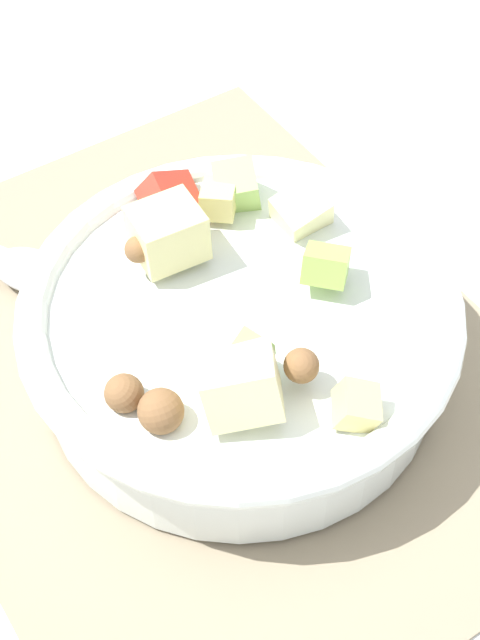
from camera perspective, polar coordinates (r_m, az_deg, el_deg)
The scene contains 3 objects.
ground_plane at distance 0.60m, azimuth -2.09°, elevation -2.61°, with size 2.40×2.40×0.00m, color silver.
placemat at distance 0.59m, azimuth -2.10°, elevation -2.43°, with size 0.45×0.35×0.01m, color gray.
salad_bowl at distance 0.56m, azimuth -0.05°, elevation -0.47°, with size 0.26×0.26×0.10m.
Camera 1 is at (-0.31, 0.18, 0.47)m, focal length 53.17 mm.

